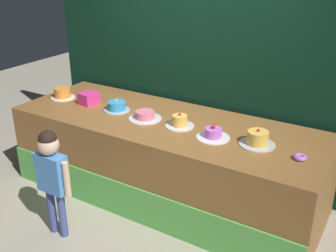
# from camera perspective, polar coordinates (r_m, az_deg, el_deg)

# --- Properties ---
(ground_plane) EXTENTS (12.00, 12.00, 0.00)m
(ground_plane) POSITION_cam_1_polar(r_m,az_deg,el_deg) (4.26, -4.75, -13.22)
(ground_plane) COLOR #ADA38E
(stage_platform) EXTENTS (3.40, 1.22, 0.90)m
(stage_platform) POSITION_cam_1_polar(r_m,az_deg,el_deg) (4.44, -0.41, -4.64)
(stage_platform) COLOR brown
(stage_platform) RESTS_ON ground_plane
(curtain_backdrop) EXTENTS (3.98, 0.08, 2.84)m
(curtain_backdrop) POSITION_cam_1_polar(r_m,az_deg,el_deg) (4.66, 4.20, 9.52)
(curtain_backdrop) COLOR black
(curtain_backdrop) RESTS_ON ground_plane
(child_figure) EXTENTS (0.43, 0.20, 1.10)m
(child_figure) POSITION_cam_1_polar(r_m,az_deg,el_deg) (3.84, -16.21, -5.98)
(child_figure) COLOR #3F4C8C
(child_figure) RESTS_ON ground_plane
(pink_box) EXTENTS (0.21, 0.23, 0.13)m
(pink_box) POSITION_cam_1_polar(r_m,az_deg,el_deg) (4.79, -11.17, 3.89)
(pink_box) COLOR #ED348C
(pink_box) RESTS_ON stage_platform
(donut) EXTENTS (0.12, 0.12, 0.04)m
(donut) POSITION_cam_1_polar(r_m,az_deg,el_deg) (3.63, 18.25, -4.24)
(donut) COLOR #CC66D8
(donut) RESTS_ON stage_platform
(cake_far_left) EXTENTS (0.29, 0.29, 0.13)m
(cake_far_left) POSITION_cam_1_polar(r_m,az_deg,el_deg) (5.06, -14.74, 4.51)
(cake_far_left) COLOR white
(cake_far_left) RESTS_ON stage_platform
(cake_left) EXTENTS (0.29, 0.29, 0.15)m
(cake_left) POSITION_cam_1_polar(r_m,az_deg,el_deg) (4.54, -7.28, 2.79)
(cake_left) COLOR silver
(cake_left) RESTS_ON stage_platform
(cake_center_left) EXTENTS (0.35, 0.35, 0.09)m
(cake_center_left) POSITION_cam_1_polar(r_m,az_deg,el_deg) (4.28, -3.28, 1.46)
(cake_center_left) COLOR silver
(cake_center_left) RESTS_ON stage_platform
(cake_center_right) EXTENTS (0.30, 0.30, 0.15)m
(cake_center_right) POSITION_cam_1_polar(r_m,az_deg,el_deg) (4.09, 1.66, 0.61)
(cake_center_right) COLOR silver
(cake_center_right) RESTS_ON stage_platform
(cake_right) EXTENTS (0.32, 0.32, 0.14)m
(cake_right) POSITION_cam_1_polar(r_m,az_deg,el_deg) (3.86, 6.43, -1.15)
(cake_right) COLOR white
(cake_right) RESTS_ON stage_platform
(cake_far_right) EXTENTS (0.33, 0.33, 0.16)m
(cake_far_right) POSITION_cam_1_polar(r_m,az_deg,el_deg) (3.78, 12.62, -1.80)
(cake_far_right) COLOR silver
(cake_far_right) RESTS_ON stage_platform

